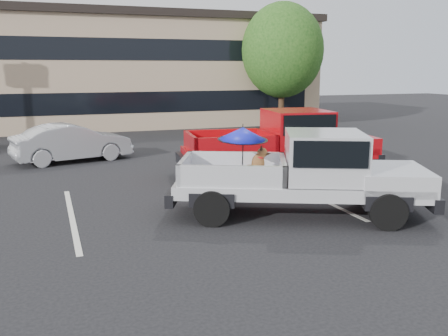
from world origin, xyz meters
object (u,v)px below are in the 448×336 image
Objects in this scene: red_pickup at (291,140)px; silver_sedan at (72,143)px; tree_right at (282,50)px; tree_back at (189,51)px; silver_pickup at (313,169)px.

silver_sedan is (-6.22, 4.64, -0.42)m from red_pickup.
tree_back is (-3.00, 8.00, 0.20)m from tree_right.
tree_back reaches higher than red_pickup.
silver_pickup is at bearing -113.81° from tree_right.
silver_sedan is at bearing -149.18° from tree_right.
tree_right is at bearing 90.01° from silver_pickup.
silver_pickup is (-3.91, -23.65, -3.36)m from tree_back.
silver_pickup reaches higher than red_pickup.
silver_sedan is at bearing -119.90° from tree_back.
tree_right is 1.08× the size of red_pickup.
silver_pickup is at bearing -99.38° from tree_back.
silver_sedan is at bearing 141.86° from silver_pickup.
silver_sedan is at bearing 149.75° from red_pickup.
red_pickup reaches higher than silver_sedan.
tree_back reaches higher than silver_pickup.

